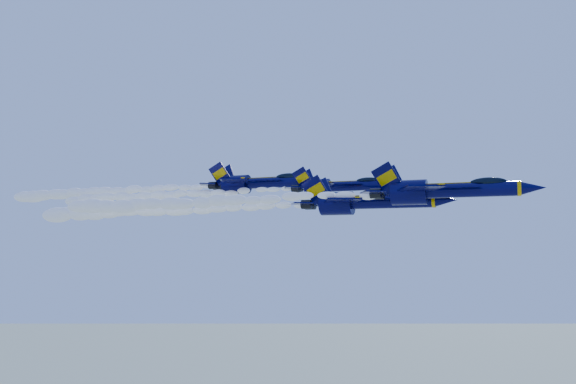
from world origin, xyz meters
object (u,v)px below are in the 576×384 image
at_px(jet_second, 367,202).
at_px(jet_third, 339,186).
at_px(jet_lead, 443,190).
at_px(jet_fourth, 258,183).

xyz_separation_m(jet_second, jet_third, (-6.45, 10.01, 3.06)).
distance_m(jet_lead, jet_fourth, 35.61).
distance_m(jet_second, jet_fourth, 24.58).
relative_size(jet_lead, jet_second, 0.94).
relative_size(jet_second, jet_fourth, 0.97).
bearing_deg(jet_lead, jet_third, 135.52).
distance_m(jet_third, jet_fourth, 14.36).
xyz_separation_m(jet_third, jet_fourth, (-14.00, 2.89, 1.31)).
bearing_deg(jet_third, jet_fourth, 168.34).
bearing_deg(jet_fourth, jet_third, -11.66).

